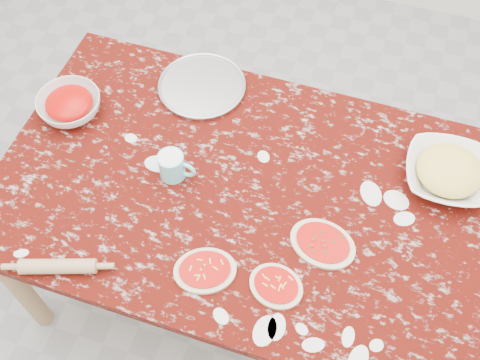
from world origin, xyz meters
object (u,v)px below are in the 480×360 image
Objects in this scene: worktable at (240,201)px; sauce_bowl at (70,105)px; cheese_bowl at (447,174)px; flour_mug at (173,166)px; rolling_pin at (58,266)px; pizza_tray at (202,86)px.

sauce_bowl reaches higher than worktable.
cheese_bowl is 2.21× the size of flour_mug.
flour_mug is 0.56× the size of rolling_pin.
flour_mug reaches higher than worktable.
pizza_tray is (-0.27, 0.37, 0.09)m from worktable.
sauce_bowl is 0.46m from flour_mug.
pizza_tray reaches higher than worktable.
sauce_bowl is at bearing 169.99° from worktable.
cheese_bowl is (1.30, 0.13, -0.00)m from sauce_bowl.
rolling_pin is at bearing -133.71° from worktable.
flour_mug is at bearing -163.04° from cheese_bowl.
pizza_tray is 0.39m from flour_mug.
pizza_tray is 0.82m from rolling_pin.
cheese_bowl reaches higher than rolling_pin.
worktable is 0.69m from sauce_bowl.
pizza_tray is at bearing 32.31° from sauce_bowl.
rolling_pin is at bearing -146.91° from cheese_bowl.
cheese_bowl reaches higher than worktable.
worktable is at bearing 4.23° from flour_mug.
rolling_pin is (-0.15, -0.81, 0.02)m from pizza_tray.
flour_mug is (0.05, -0.39, 0.04)m from pizza_tray.
cheese_bowl is at bearing 21.17° from worktable.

